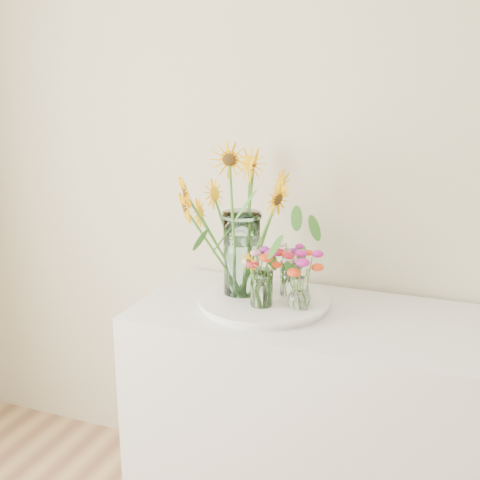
{
  "coord_description": "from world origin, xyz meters",
  "views": [
    {
      "loc": [
        0.28,
        0.01,
        1.7
      ],
      "look_at": [
        -0.45,
        1.91,
        1.14
      ],
      "focal_mm": 45.0,
      "sensor_mm": 36.0,
      "label": 1
    }
  ],
  "objects_px": {
    "counter": "(329,431)",
    "mason_jar": "(242,253)",
    "tray": "(264,303)",
    "small_vase_b": "(299,293)",
    "small_vase_a": "(262,289)",
    "small_vase_c": "(291,278)"
  },
  "relations": [
    {
      "from": "small_vase_b",
      "to": "mason_jar",
      "type": "bearing_deg",
      "value": 163.79
    },
    {
      "from": "small_vase_b",
      "to": "small_vase_a",
      "type": "bearing_deg",
      "value": -168.34
    },
    {
      "from": "counter",
      "to": "tray",
      "type": "relative_size",
      "value": 3.13
    },
    {
      "from": "mason_jar",
      "to": "small_vase_a",
      "type": "height_order",
      "value": "mason_jar"
    },
    {
      "from": "mason_jar",
      "to": "small_vase_b",
      "type": "height_order",
      "value": "mason_jar"
    },
    {
      "from": "mason_jar",
      "to": "small_vase_a",
      "type": "xyz_separation_m",
      "value": [
        0.11,
        -0.1,
        -0.09
      ]
    },
    {
      "from": "small_vase_b",
      "to": "small_vase_c",
      "type": "bearing_deg",
      "value": 119.63
    },
    {
      "from": "small_vase_a",
      "to": "small_vase_b",
      "type": "height_order",
      "value": "small_vase_a"
    },
    {
      "from": "tray",
      "to": "small_vase_a",
      "type": "distance_m",
      "value": 0.11
    },
    {
      "from": "tray",
      "to": "small_vase_c",
      "type": "bearing_deg",
      "value": 43.66
    },
    {
      "from": "small_vase_a",
      "to": "counter",
      "type": "bearing_deg",
      "value": 15.89
    },
    {
      "from": "small_vase_c",
      "to": "counter",
      "type": "bearing_deg",
      "value": -22.04
    },
    {
      "from": "mason_jar",
      "to": "small_vase_b",
      "type": "distance_m",
      "value": 0.27
    },
    {
      "from": "tray",
      "to": "mason_jar",
      "type": "relative_size",
      "value": 1.45
    },
    {
      "from": "mason_jar",
      "to": "small_vase_b",
      "type": "relative_size",
      "value": 2.6
    },
    {
      "from": "tray",
      "to": "small_vase_c",
      "type": "relative_size",
      "value": 3.42
    },
    {
      "from": "mason_jar",
      "to": "counter",
      "type": "bearing_deg",
      "value": -4.26
    },
    {
      "from": "counter",
      "to": "mason_jar",
      "type": "relative_size",
      "value": 4.53
    },
    {
      "from": "counter",
      "to": "mason_jar",
      "type": "bearing_deg",
      "value": 175.74
    },
    {
      "from": "tray",
      "to": "small_vase_b",
      "type": "height_order",
      "value": "small_vase_b"
    },
    {
      "from": "counter",
      "to": "small_vase_a",
      "type": "xyz_separation_m",
      "value": [
        -0.24,
        -0.07,
        0.54
      ]
    },
    {
      "from": "mason_jar",
      "to": "small_vase_b",
      "type": "xyz_separation_m",
      "value": [
        0.24,
        -0.07,
        -0.1
      ]
    }
  ]
}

